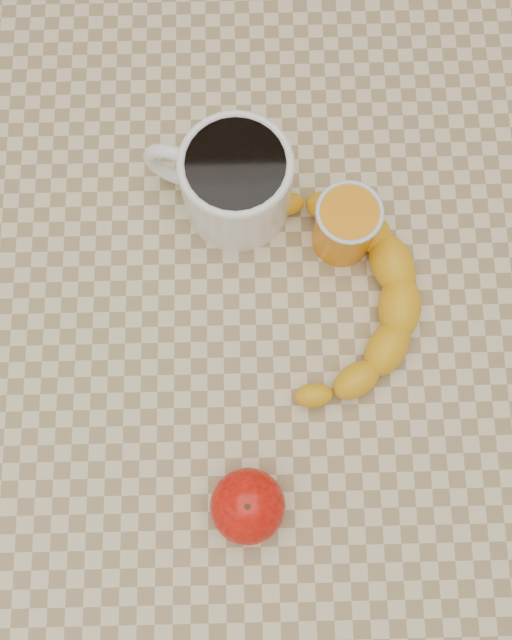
{
  "coord_description": "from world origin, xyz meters",
  "views": [
    {
      "loc": [
        -0.0,
        -0.17,
        1.44
      ],
      "look_at": [
        0.0,
        0.0,
        0.77
      ],
      "focal_mm": 40.0,
      "sensor_mm": 36.0,
      "label": 1
    }
  ],
  "objects_px": {
    "orange_juice_glass": "(345,226)",
    "apple": "(248,506)",
    "banana": "(341,297)",
    "table": "(256,343)",
    "coffee_mug": "(233,181)"
  },
  "relations": [
    {
      "from": "coffee_mug",
      "to": "banana",
      "type": "bearing_deg",
      "value": -47.19
    },
    {
      "from": "apple",
      "to": "banana",
      "type": "bearing_deg",
      "value": 64.09
    },
    {
      "from": "orange_juice_glass",
      "to": "apple",
      "type": "xyz_separation_m",
      "value": [
        -0.1,
        -0.26,
        -0.01
      ]
    },
    {
      "from": "coffee_mug",
      "to": "banana",
      "type": "xyz_separation_m",
      "value": [
        0.1,
        -0.11,
        -0.03
      ]
    },
    {
      "from": "table",
      "to": "apple",
      "type": "relative_size",
      "value": 9.03
    },
    {
      "from": "banana",
      "to": "orange_juice_glass",
      "type": "bearing_deg",
      "value": 89.96
    },
    {
      "from": "orange_juice_glass",
      "to": "banana",
      "type": "height_order",
      "value": "orange_juice_glass"
    },
    {
      "from": "table",
      "to": "coffee_mug",
      "type": "distance_m",
      "value": 0.19
    },
    {
      "from": "apple",
      "to": "banana",
      "type": "relative_size",
      "value": 0.32
    },
    {
      "from": "apple",
      "to": "table",
      "type": "bearing_deg",
      "value": 86.33
    },
    {
      "from": "table",
      "to": "apple",
      "type": "xyz_separation_m",
      "value": [
        -0.01,
        -0.17,
        0.12
      ]
    },
    {
      "from": "orange_juice_glass",
      "to": "banana",
      "type": "relative_size",
      "value": 0.27
    },
    {
      "from": "table",
      "to": "orange_juice_glass",
      "type": "distance_m",
      "value": 0.18
    },
    {
      "from": "table",
      "to": "banana",
      "type": "height_order",
      "value": "banana"
    },
    {
      "from": "coffee_mug",
      "to": "banana",
      "type": "relative_size",
      "value": 0.59
    }
  ]
}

